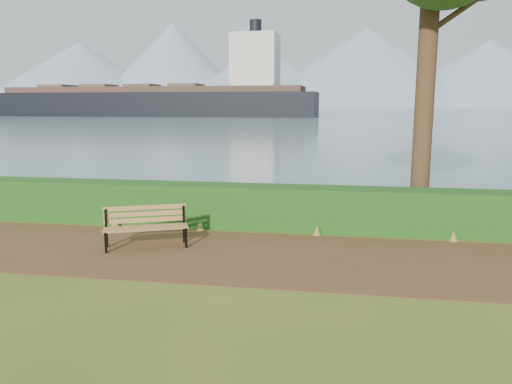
# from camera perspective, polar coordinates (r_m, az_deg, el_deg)

# --- Properties ---
(ground) EXTENTS (140.00, 140.00, 0.00)m
(ground) POSITION_cam_1_polar(r_m,az_deg,el_deg) (9.52, -3.35, -7.72)
(ground) COLOR #455B1A
(ground) RESTS_ON ground
(path) EXTENTS (40.00, 3.40, 0.01)m
(path) POSITION_cam_1_polar(r_m,az_deg,el_deg) (9.79, -2.96, -7.17)
(path) COLOR #4F321B
(path) RESTS_ON ground
(hedge) EXTENTS (32.00, 0.85, 1.00)m
(hedge) POSITION_cam_1_polar(r_m,az_deg,el_deg) (11.86, -0.57, -1.64)
(hedge) COLOR #174D16
(hedge) RESTS_ON ground
(water) EXTENTS (700.00, 510.00, 0.00)m
(water) POSITION_cam_1_polar(r_m,az_deg,el_deg) (268.85, 9.27, 9.28)
(water) COLOR #43576C
(water) RESTS_ON ground
(mountains) EXTENTS (585.00, 190.00, 70.00)m
(mountains) POSITION_cam_1_polar(r_m,az_deg,el_deg) (415.77, 8.25, 13.35)
(mountains) COLOR #8092AB
(mountains) RESTS_ON ground
(bench) EXTENTS (1.73, 1.11, 0.84)m
(bench) POSITION_cam_1_polar(r_m,az_deg,el_deg) (10.46, -12.49, -3.56)
(bench) COLOR black
(bench) RESTS_ON ground
(cargo_ship) EXTENTS (77.06, 14.59, 23.28)m
(cargo_ship) POSITION_cam_1_polar(r_m,az_deg,el_deg) (120.41, -10.43, 10.14)
(cargo_ship) COLOR black
(cargo_ship) RESTS_ON ground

